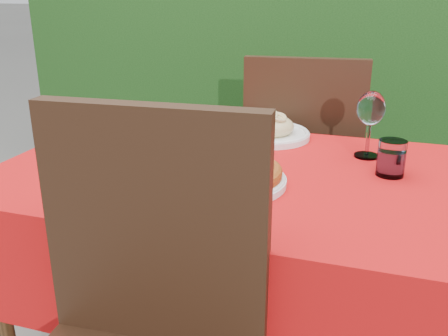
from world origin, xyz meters
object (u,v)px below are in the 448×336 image
(pasta_plate, at_px, (268,130))
(fork, at_px, (101,161))
(pizza_plate, at_px, (225,174))
(chair_far, at_px, (303,160))
(water_glass, at_px, (391,160))
(wine_glass, at_px, (371,111))

(pasta_plate, height_order, fork, pasta_plate)
(pizza_plate, bearing_deg, pasta_plate, 88.61)
(pasta_plate, bearing_deg, fork, -136.16)
(chair_far, relative_size, pasta_plate, 3.56)
(pizza_plate, height_order, fork, pizza_plate)
(pizza_plate, relative_size, water_glass, 3.49)
(chair_far, distance_m, pizza_plate, 0.79)
(pizza_plate, xyz_separation_m, fork, (-0.40, 0.05, -0.02))
(chair_far, xyz_separation_m, pasta_plate, (-0.07, -0.32, 0.21))
(water_glass, bearing_deg, fork, -169.66)
(wine_glass, bearing_deg, water_glass, -64.15)
(pasta_plate, bearing_deg, chair_far, 76.85)
(pizza_plate, relative_size, pasta_plate, 1.24)
(chair_far, distance_m, wine_glass, 0.59)
(chair_far, xyz_separation_m, fork, (-0.48, -0.71, 0.18))
(wine_glass, bearing_deg, pizza_plate, -135.01)
(chair_far, bearing_deg, pizza_plate, 77.44)
(water_glass, bearing_deg, wine_glass, 115.85)
(pizza_plate, bearing_deg, water_glass, 25.88)
(pasta_plate, height_order, water_glass, water_glass)
(water_glass, height_order, fork, water_glass)
(wine_glass, height_order, fork, wine_glass)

